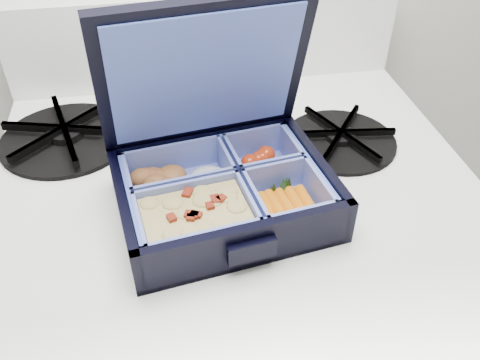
{
  "coord_description": "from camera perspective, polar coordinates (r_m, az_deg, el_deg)",
  "views": [
    {
      "loc": [
        0.09,
        1.15,
        1.37
      ],
      "look_at": [
        0.17,
        1.61,
        0.99
      ],
      "focal_mm": 38.0,
      "sensor_mm": 36.0,
      "label": 1
    }
  ],
  "objects": [
    {
      "name": "burner_grate",
      "position": [
        0.74,
        11.22,
        4.91
      ],
      "size": [
        0.18,
        0.18,
        0.02
      ],
      "primitive_type": "cylinder",
      "rotation": [
        0.0,
        0.0,
        -0.12
      ],
      "color": "black",
      "rests_on": "stove"
    },
    {
      "name": "bento_box",
      "position": [
        0.6,
        -1.82,
        -1.45
      ],
      "size": [
        0.27,
        0.22,
        0.06
      ],
      "primitive_type": null,
      "rotation": [
        0.0,
        0.0,
        0.14
      ],
      "color": "black",
      "rests_on": "stove"
    },
    {
      "name": "burner_grate_rear",
      "position": [
        0.77,
        -18.98,
        4.9
      ],
      "size": [
        0.23,
        0.23,
        0.02
      ],
      "primitive_type": "cylinder",
      "rotation": [
        0.0,
        0.0,
        -0.27
      ],
      "color": "black",
      "rests_on": "stove"
    },
    {
      "name": "fork",
      "position": [
        0.72,
        -2.4,
        3.83
      ],
      "size": [
        0.09,
        0.19,
        0.01
      ],
      "primitive_type": null,
      "rotation": [
        0.0,
        0.0,
        -0.35
      ],
      "color": "#BCBCBC",
      "rests_on": "stove"
    }
  ]
}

